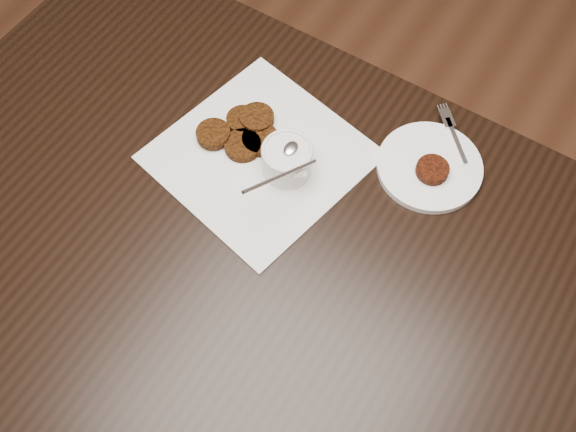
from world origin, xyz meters
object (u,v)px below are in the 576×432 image
object	(u,v)px
table	(270,330)
plate_with_patty	(430,164)
sauce_ramekin	(287,149)
napkin	(260,156)

from	to	relation	value
table	plate_with_patty	distance (m)	0.50
table	sauce_ramekin	size ratio (longest dim) A/B	11.39
plate_with_patty	table	bearing A→B (deg)	-117.41
napkin	sauce_ramekin	distance (m)	0.08
table	napkin	xyz separation A→B (m)	(-0.11, 0.15, 0.38)
table	napkin	bearing A→B (deg)	125.52
table	plate_with_patty	size ratio (longest dim) A/B	7.59
napkin	sauce_ramekin	world-z (taller)	sauce_ramekin
table	napkin	size ratio (longest dim) A/B	4.34
table	sauce_ramekin	bearing A→B (deg)	109.43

